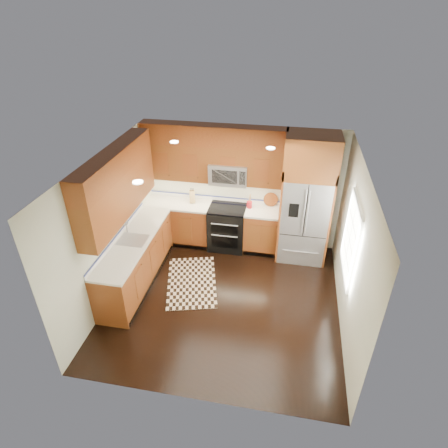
% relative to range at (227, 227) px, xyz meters
% --- Properties ---
extents(ground, '(4.00, 4.00, 0.00)m').
position_rel_range_xyz_m(ground, '(0.25, -1.67, -0.47)').
color(ground, black).
rests_on(ground, ground).
extents(wall_back, '(4.00, 0.02, 2.60)m').
position_rel_range_xyz_m(wall_back, '(0.25, 0.33, 0.83)').
color(wall_back, silver).
rests_on(wall_back, ground).
extents(wall_left, '(0.02, 4.00, 2.60)m').
position_rel_range_xyz_m(wall_left, '(-1.75, -1.67, 0.83)').
color(wall_left, silver).
rests_on(wall_left, ground).
extents(wall_right, '(0.02, 4.00, 2.60)m').
position_rel_range_xyz_m(wall_right, '(2.25, -1.67, 0.83)').
color(wall_right, silver).
rests_on(wall_right, ground).
extents(window, '(0.04, 1.10, 1.30)m').
position_rel_range_xyz_m(window, '(2.23, -1.47, 0.93)').
color(window, white).
rests_on(window, ground).
extents(base_cabinets, '(2.85, 3.00, 0.90)m').
position_rel_range_xyz_m(base_cabinets, '(-0.98, -0.77, -0.02)').
color(base_cabinets, brown).
rests_on(base_cabinets, ground).
extents(countertop, '(2.86, 3.01, 0.04)m').
position_rel_range_xyz_m(countertop, '(-0.84, -0.65, 0.45)').
color(countertop, white).
rests_on(countertop, base_cabinets).
extents(upper_cabinets, '(2.85, 3.00, 1.15)m').
position_rel_range_xyz_m(upper_cabinets, '(-0.90, -0.58, 1.56)').
color(upper_cabinets, brown).
rests_on(upper_cabinets, ground).
extents(range, '(0.76, 0.67, 0.95)m').
position_rel_range_xyz_m(range, '(0.00, 0.00, 0.00)').
color(range, black).
rests_on(range, ground).
extents(microwave, '(0.76, 0.40, 0.42)m').
position_rel_range_xyz_m(microwave, '(-0.00, 0.13, 1.19)').
color(microwave, '#B2B2B7').
rests_on(microwave, ground).
extents(refrigerator, '(0.98, 0.75, 2.60)m').
position_rel_range_xyz_m(refrigerator, '(1.55, -0.04, 0.83)').
color(refrigerator, '#B2B2B7').
rests_on(refrigerator, ground).
extents(sink_faucet, '(0.54, 0.44, 0.37)m').
position_rel_range_xyz_m(sink_faucet, '(-1.48, -1.44, 0.52)').
color(sink_faucet, '#B2B2B7').
rests_on(sink_faucet, countertop).
extents(rug, '(1.26, 1.68, 0.01)m').
position_rel_range_xyz_m(rug, '(-0.45, -1.31, -0.46)').
color(rug, black).
rests_on(rug, ground).
extents(knife_block, '(0.15, 0.18, 0.31)m').
position_rel_range_xyz_m(knife_block, '(-0.78, 0.14, 0.60)').
color(knife_block, tan).
rests_on(knife_block, countertop).
extents(utensil_crock, '(0.13, 0.13, 0.30)m').
position_rel_range_xyz_m(utensil_crock, '(0.44, 0.10, 0.58)').
color(utensil_crock, '#AD151E').
rests_on(utensil_crock, countertop).
extents(cutting_board, '(0.32, 0.32, 0.02)m').
position_rel_range_xyz_m(cutting_board, '(0.86, 0.27, 0.48)').
color(cutting_board, brown).
rests_on(cutting_board, countertop).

